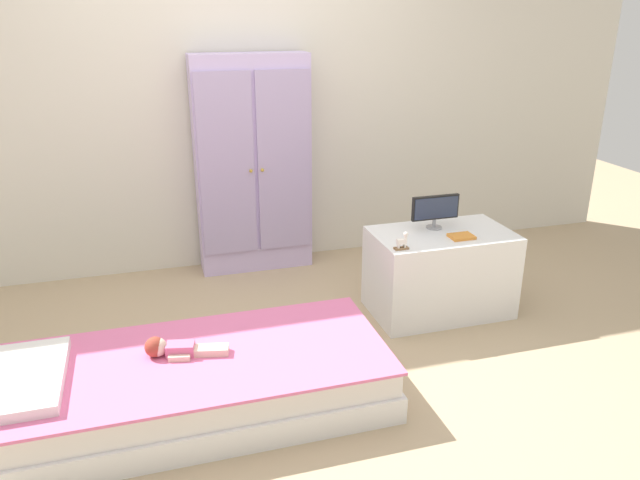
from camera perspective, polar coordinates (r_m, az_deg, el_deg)
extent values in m
cube|color=tan|center=(3.35, -3.70, -12.00)|extent=(10.00, 10.00, 0.02)
cube|color=silver|center=(4.39, -8.92, 14.64)|extent=(6.40, 0.05, 2.70)
cube|color=white|center=(3.08, -11.49, -14.06)|extent=(1.84, 0.81, 0.13)
cube|color=silver|center=(3.00, -11.66, -12.03)|extent=(1.80, 0.77, 0.12)
cube|color=pink|center=(2.97, -11.76, -10.90)|extent=(1.83, 0.80, 0.02)
cube|color=white|center=(3.01, -25.86, -11.59)|extent=(0.32, 0.58, 0.05)
cube|color=#D6668E|center=(2.99, -12.94, -9.94)|extent=(0.14, 0.11, 0.06)
cube|color=beige|center=(2.99, -10.09, -9.95)|extent=(0.16, 0.07, 0.04)
cube|color=beige|center=(2.96, -10.15, -10.31)|extent=(0.16, 0.07, 0.04)
cube|color=beige|center=(3.04, -12.78, -9.71)|extent=(0.10, 0.05, 0.03)
cube|color=beige|center=(2.95, -13.06, -10.75)|extent=(0.10, 0.05, 0.03)
sphere|color=beige|center=(3.00, -14.99, -9.68)|extent=(0.09, 0.09, 0.09)
sphere|color=#9E3D2D|center=(3.00, -15.20, -9.64)|extent=(0.10, 0.10, 0.10)
cube|color=silver|center=(4.36, -6.31, 6.94)|extent=(0.80, 0.23, 1.53)
cube|color=#AF9DC9|center=(4.21, -8.74, 6.84)|extent=(0.38, 0.02, 1.26)
cube|color=#AF9DC9|center=(4.28, -3.36, 7.27)|extent=(0.38, 0.02, 1.26)
sphere|color=gold|center=(4.22, -6.49, 6.45)|extent=(0.02, 0.02, 0.02)
sphere|color=gold|center=(4.23, -5.42, 6.54)|extent=(0.02, 0.02, 0.02)
cube|color=white|center=(3.88, 11.16, -2.98)|extent=(0.85, 0.51, 0.53)
cylinder|color=#99999E|center=(3.85, 10.63, 1.17)|extent=(0.10, 0.10, 0.01)
cylinder|color=#99999E|center=(3.84, 10.66, 1.59)|extent=(0.02, 0.02, 0.05)
cube|color=black|center=(3.81, 10.76, 3.02)|extent=(0.31, 0.02, 0.15)
cube|color=#28334C|center=(3.79, 10.85, 2.96)|extent=(0.29, 0.01, 0.13)
cube|color=#8E6642|center=(3.49, 7.54, -0.70)|extent=(0.08, 0.01, 0.01)
cube|color=#8E6642|center=(3.47, 7.71, -0.85)|extent=(0.08, 0.01, 0.01)
cube|color=white|center=(3.46, 7.66, -0.14)|extent=(0.06, 0.02, 0.03)
cylinder|color=white|center=(3.49, 7.87, -0.45)|extent=(0.01, 0.01, 0.02)
cylinder|color=white|center=(3.47, 7.99, -0.55)|extent=(0.01, 0.01, 0.02)
cylinder|color=white|center=(3.47, 7.28, -0.52)|extent=(0.01, 0.01, 0.02)
cylinder|color=white|center=(3.46, 7.40, -0.62)|extent=(0.01, 0.01, 0.02)
cylinder|color=white|center=(3.46, 8.04, 0.27)|extent=(0.02, 0.02, 0.02)
sphere|color=white|center=(3.46, 8.05, 0.54)|extent=(0.03, 0.03, 0.03)
cube|color=orange|center=(3.72, 13.12, 0.33)|extent=(0.14, 0.11, 0.02)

